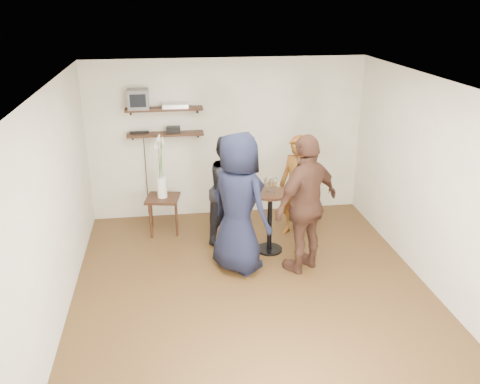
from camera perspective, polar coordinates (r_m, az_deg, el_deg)
name	(u,v)px	position (r m, az deg, el deg)	size (l,w,h in m)	color
room	(253,194)	(6.02, 1.49, -0.28)	(4.58, 5.08, 2.68)	#452C16
shelf_upper	(164,109)	(8.06, -8.53, 9.20)	(1.20, 0.25, 0.04)	black
shelf_lower	(165,134)	(8.15, -8.37, 6.45)	(1.20, 0.25, 0.04)	black
crt_monitor	(138,99)	(8.03, -11.36, 10.21)	(0.32, 0.30, 0.30)	#59595B
dvd_deck	(175,106)	(8.05, -7.29, 9.60)	(0.40, 0.24, 0.06)	silver
radio	(173,130)	(8.13, -7.51, 6.96)	(0.22, 0.10, 0.10)	black
power_strip	(139,132)	(8.20, -11.24, 6.60)	(0.30, 0.05, 0.03)	black
side_table	(163,203)	(7.97, -8.65, -1.22)	(0.57, 0.57, 0.59)	black
vase_lilies	(161,177)	(7.82, -8.83, 1.66)	(0.20, 0.21, 1.04)	white
drinks_table	(270,214)	(7.27, 3.37, -2.43)	(0.50, 0.50, 0.91)	black
wine_glass_fl	(266,184)	(7.04, 2.97, 0.94)	(0.07, 0.07, 0.22)	silver
wine_glass_fr	(275,183)	(7.08, 3.92, 1.06)	(0.07, 0.07, 0.22)	silver
wine_glass_bl	(268,182)	(7.16, 3.13, 1.12)	(0.06, 0.06, 0.19)	silver
wine_glass_br	(271,183)	(7.12, 3.52, 0.97)	(0.06, 0.06, 0.19)	silver
person_plaid	(296,187)	(7.72, 6.35, 0.55)	(0.58, 0.38, 1.59)	red
person_dark	(230,190)	(7.50, -1.14, 0.27)	(0.79, 0.62, 1.64)	black
person_navy	(239,203)	(6.65, -0.16, -1.30)	(0.93, 0.61, 1.91)	black
person_brown	(306,204)	(6.71, 7.46, -1.38)	(1.11, 0.46, 1.89)	#46291E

